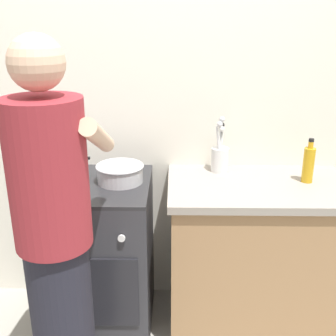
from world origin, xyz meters
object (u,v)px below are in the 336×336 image
Objects in this scene: stove_range at (99,256)px; utensil_crock at (220,155)px; person at (56,251)px; oil_bottle at (308,164)px; mixing_bowl at (120,173)px; pot at (69,169)px.

stove_range is 2.77× the size of utensil_crock.
person is at bearing -93.61° from stove_range.
stove_range is 0.91m from utensil_crock.
person reaches higher than stove_range.
stove_range is 0.75m from person.
stove_range is 3.71× the size of oil_bottle.
utensil_crock is at bearing 15.93° from stove_range.
person is (-0.73, -0.83, -0.14)m from utensil_crock.
utensil_crock is at bearing 17.44° from mixing_bowl.
mixing_bowl is 0.58m from utensil_crock.
oil_bottle reaches higher than mixing_bowl.
utensil_crock is at bearing 161.23° from oil_bottle.
stove_range is at bearing 86.39° from person.
stove_range is 0.52m from mixing_bowl.
oil_bottle is at bearing 1.04° from mixing_bowl.
person is (-0.04, -0.63, 0.41)m from stove_range.
stove_range is 3.46× the size of mixing_bowl.
person is at bearing -131.61° from utensil_crock.
stove_range is 1.28m from oil_bottle.
stove_range is at bearing -177.89° from oil_bottle.
pot is 1.29m from oil_bottle.
utensil_crock reaches higher than stove_range.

